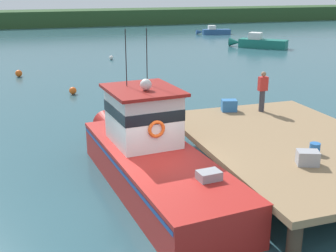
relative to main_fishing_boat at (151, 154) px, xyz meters
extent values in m
plane|color=#2D5660|center=(-0.15, -0.73, -1.01)|extent=(200.00, 200.00, 0.00)
cylinder|color=#4C3D2D|center=(2.05, -4.83, -0.51)|extent=(0.36, 0.36, 1.00)
cylinder|color=#4C3D2D|center=(2.05, 3.37, -0.51)|extent=(0.36, 0.36, 1.00)
cylinder|color=#4C3D2D|center=(7.25, 3.37, -0.51)|extent=(0.36, 0.36, 1.00)
cube|color=#937551|center=(4.65, -0.73, 0.09)|extent=(6.00, 9.00, 0.20)
cube|color=red|center=(0.05, -0.56, -0.46)|extent=(3.22, 8.19, 1.10)
cone|color=red|center=(-0.40, 4.32, -0.46)|extent=(1.26, 1.89, 1.10)
cube|color=#234C9E|center=(0.05, -0.56, -0.01)|extent=(3.22, 8.04, 0.12)
cube|color=red|center=(0.05, -0.56, 0.15)|extent=(3.26, 8.20, 0.12)
cube|color=silver|center=(-0.06, 0.63, 0.99)|extent=(2.09, 2.36, 1.80)
cube|color=black|center=(-0.06, 0.63, 1.31)|extent=(2.11, 2.39, 0.36)
cube|color=maroon|center=(-0.06, 0.63, 1.94)|extent=(2.36, 2.68, 0.10)
sphere|color=white|center=(-0.03, 0.33, 2.17)|extent=(0.36, 0.36, 0.36)
cylinder|color=black|center=(-0.45, 1.10, 2.89)|extent=(0.03, 0.03, 1.80)
cylinder|color=black|center=(0.24, 1.16, 2.89)|extent=(0.03, 0.03, 1.80)
cube|color=#939399|center=(0.80, -2.70, 0.27)|extent=(0.64, 0.49, 0.36)
torus|color=orange|center=(-0.09, -3.39, 0.15)|extent=(0.61, 0.61, 0.12)
torus|color=#EA5119|center=(0.04, -0.50, 0.99)|extent=(0.55, 0.15, 0.54)
cube|color=#9E9EA3|center=(3.88, -2.62, 0.40)|extent=(0.72, 0.64, 0.41)
cube|color=#3370B2|center=(4.23, 3.13, 0.43)|extent=(0.70, 0.59, 0.47)
cylinder|color=#2866B2|center=(4.60, -1.98, 0.36)|extent=(0.32, 0.32, 0.34)
cylinder|color=#383842|center=(5.47, 2.69, 0.62)|extent=(0.22, 0.22, 0.86)
cube|color=red|center=(5.47, 2.69, 1.33)|extent=(0.36, 0.22, 0.56)
sphere|color=#9E7051|center=(5.47, 2.69, 1.72)|extent=(0.20, 0.20, 0.20)
cube|color=#285184|center=(20.96, 40.94, -0.68)|extent=(3.77, 1.85, 0.66)
cone|color=#285184|center=(18.75, 41.39, -0.68)|extent=(1.02, 0.83, 0.66)
cube|color=silver|center=(20.34, 41.06, -0.10)|extent=(1.07, 1.08, 0.49)
cube|color=#196B5B|center=(19.93, 27.22, -0.57)|extent=(4.47, 4.47, 0.87)
cone|color=#196B5B|center=(17.81, 29.34, -0.57)|extent=(1.47, 1.47, 0.87)
cube|color=silver|center=(19.34, 27.82, 0.19)|extent=(1.71, 1.71, 0.65)
sphere|color=#EA5B19|center=(-3.95, 19.53, -0.77)|extent=(0.47, 0.47, 0.47)
sphere|color=silver|center=(3.66, 24.74, -0.83)|extent=(0.36, 0.36, 0.36)
sphere|color=#EA5B19|center=(-0.96, 13.08, -0.79)|extent=(0.43, 0.43, 0.43)
sphere|color=#EA5B19|center=(1.26, 8.67, -0.81)|extent=(0.40, 0.40, 0.40)
cube|color=#284723|center=(-0.15, 61.27, 0.19)|extent=(120.00, 8.00, 2.40)
camera|label=1|loc=(-3.49, -12.18, 5.03)|focal=46.27mm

